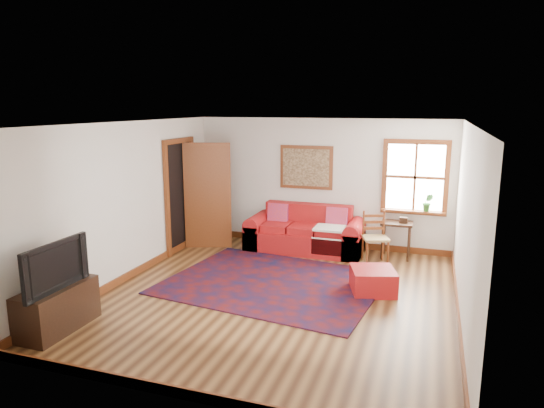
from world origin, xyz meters
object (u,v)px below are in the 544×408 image
(side_table, at_px, (397,229))
(ladder_back_chair, at_px, (375,235))
(media_cabinet, at_px, (57,308))
(red_leather_sofa, at_px, (305,235))
(red_ottoman, at_px, (373,281))

(side_table, xyz_separation_m, ladder_back_chair, (-0.34, -0.39, -0.06))
(side_table, bearing_deg, media_cabinet, -131.07)
(ladder_back_chair, bearing_deg, media_cabinet, -131.05)
(red_leather_sofa, distance_m, media_cabinet, 4.72)
(red_leather_sofa, distance_m, ladder_back_chair, 1.41)
(red_leather_sofa, bearing_deg, media_cabinet, -115.84)
(side_table, distance_m, ladder_back_chair, 0.52)
(red_leather_sofa, distance_m, red_ottoman, 2.32)
(red_leather_sofa, relative_size, ladder_back_chair, 2.41)
(media_cabinet, bearing_deg, ladder_back_chair, 48.95)
(red_leather_sofa, relative_size, red_ottoman, 3.52)
(red_ottoman, height_order, media_cabinet, media_cabinet)
(red_leather_sofa, xyz_separation_m, media_cabinet, (-2.06, -4.25, -0.00))
(red_leather_sofa, height_order, media_cabinet, red_leather_sofa)
(red_ottoman, bearing_deg, side_table, 66.80)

